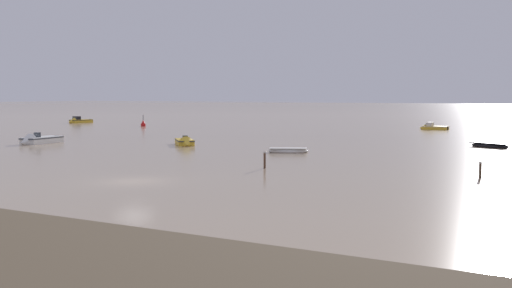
{
  "coord_description": "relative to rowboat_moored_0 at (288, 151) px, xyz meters",
  "views": [
    {
      "loc": [
        28.59,
        -32.96,
        5.99
      ],
      "look_at": [
        -6.27,
        27.86,
        0.43
      ],
      "focal_mm": 43.96,
      "sensor_mm": 36.0,
      "label": 1
    }
  ],
  "objects": [
    {
      "name": "mooring_post_right",
      "position": [
        4.64,
        -13.35,
        0.47
      ],
      "size": [
        0.22,
        0.22,
        1.5
      ],
      "color": "#4D3323",
      "rests_on": "ground"
    },
    {
      "name": "motorboat_moored_1",
      "position": [
        -31.85,
        -4.89,
        0.12
      ],
      "size": [
        2.92,
        6.49,
        2.15
      ],
      "rotation": [
        0.0,
        0.0,
        4.83
      ],
      "color": "white",
      "rests_on": "ground"
    },
    {
      "name": "rowboat_moored_0",
      "position": [
        0.0,
        0.0,
        0.0
      ],
      "size": [
        4.4,
        3.16,
        0.66
      ],
      "rotation": [
        0.0,
        0.0,
        3.6
      ],
      "color": "white",
      "rests_on": "ground"
    },
    {
      "name": "motorboat_moored_0",
      "position": [
        -14.7,
        2.17,
        0.07
      ],
      "size": [
        4.92,
        5.13,
        1.81
      ],
      "rotation": [
        0.0,
        0.0,
        5.45
      ],
      "color": "gold",
      "rests_on": "ground"
    },
    {
      "name": "motorboat_moored_5",
      "position": [
        -69.16,
        38.28,
        0.13
      ],
      "size": [
        2.75,
        5.69,
        2.07
      ],
      "rotation": [
        0.0,
        0.0,
        4.55
      ],
      "color": "gold",
      "rests_on": "ground"
    },
    {
      "name": "motorboat_moored_2",
      "position": [
        1.94,
        50.33,
        0.1
      ],
      "size": [
        5.02,
        2.1,
        1.85
      ],
      "rotation": [
        0.0,
        0.0,
        3.06
      ],
      "color": "gold",
      "rests_on": "ground"
    },
    {
      "name": "ground_plane",
      "position": [
        0.56,
        -24.57,
        -0.18
      ],
      "size": [
        800.0,
        800.0,
        0.0
      ],
      "primitive_type": "plane",
      "color": "tan"
    },
    {
      "name": "rowboat_moored_1",
      "position": [
        16.99,
        17.1,
        0.02
      ],
      "size": [
        4.92,
        3.5,
        0.74
      ],
      "rotation": [
        0.0,
        0.0,
        5.83
      ],
      "color": "black",
      "rests_on": "ground"
    },
    {
      "name": "mooring_post_left",
      "position": [
        20.93,
        -10.76,
        0.38
      ],
      "size": [
        0.22,
        0.22,
        1.29
      ],
      "color": "#423323",
      "rests_on": "ground"
    },
    {
      "name": "channel_buoy",
      "position": [
        -47.75,
        33.93,
        0.28
      ],
      "size": [
        0.9,
        0.9,
        2.3
      ],
      "color": "red",
      "rests_on": "ground"
    }
  ]
}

